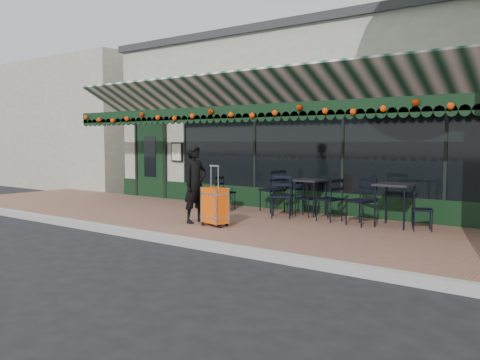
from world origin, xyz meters
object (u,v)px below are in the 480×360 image
Objects in this scene: cafe_table_b at (309,183)px; chair_a_front at (361,201)px; suitcase at (215,206)px; chair_a_right at (422,210)px; cafe_table_a at (395,188)px; chair_b_right at (306,199)px; chair_b_left at (272,190)px; chair_solo at (225,193)px; woman at (195,184)px; chair_a_left at (329,200)px; chair_b_front at (281,196)px.

cafe_table_b is 1.66m from chair_a_front.
chair_a_right is at bearing 46.07° from suitcase.
chair_b_right is (-2.04, 0.09, -0.37)m from cafe_table_a.
chair_b_left is 1.24× the size of chair_solo.
woman is 1.67× the size of chair_a_front.
chair_a_front reaches higher than chair_b_right.
woman is 4.42m from chair_a_right.
cafe_table_b reaches higher than chair_a_right.
chair_a_right is 2.61m from chair_b_right.
chair_solo is (-4.19, -0.04, -0.35)m from cafe_table_a.
chair_solo is at bearing -52.60° from chair_b_left.
cafe_table_b is at bearing -111.82° from chair_a_left.
cafe_table_b is at bearing 175.03° from chair_a_front.
cafe_table_a is 0.69m from chair_a_right.
chair_a_right is 3.66m from chair_b_left.
chair_a_left is 0.97× the size of chair_b_front.
cafe_table_a is at bearing -9.61° from cafe_table_b.
woman is at bearing 92.36° from chair_a_right.
chair_solo is (-1.13, -0.35, -0.10)m from chair_b_left.
cafe_table_a is at bearing -93.93° from chair_b_right.
chair_a_left reaches higher than cafe_table_a.
chair_b_right is at bearing -89.76° from chair_solo.
chair_b_right is at bearing 86.07° from suitcase.
chair_b_left is at bearing -5.12° from woman.
cafe_table_a is at bearing -92.75° from chair_solo.
chair_a_left reaches higher than cafe_table_b.
chair_a_right is at bearing -9.94° from cafe_table_b.
woman is 0.72m from suitcase.
chair_b_front is at bearing 71.94° from chair_a_right.
suitcase is 2.31m from chair_b_right.
chair_b_right is 0.97× the size of chair_solo.
suitcase is (0.60, -0.10, -0.40)m from woman.
chair_a_front is at bearing 93.70° from chair_a_left.
suitcase is at bearing -123.49° from chair_a_front.
chair_a_front is 2.54m from chair_b_left.
chair_b_right is at bearing -176.55° from chair_a_front.
chair_b_left reaches higher than chair_b_right.
woman is 1.72× the size of chair_b_front.
woman reaches higher than suitcase.
suitcase is at bearing 25.82° from chair_b_left.
chair_a_right is 1.17m from chair_a_front.
cafe_table_b is (0.72, 2.44, 0.33)m from suitcase.
suitcase reaches higher than chair_b_left.
woman is 2.69m from cafe_table_b.
woman is 1.59× the size of chair_b_left.
chair_b_front is (-1.05, -0.20, 0.01)m from chair_a_left.
suitcase reaches higher than chair_a_front.
chair_b_right is at bearing -75.77° from cafe_table_b.
cafe_table_a is 0.70m from chair_a_front.
chair_a_right is 0.97× the size of chair_b_right.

